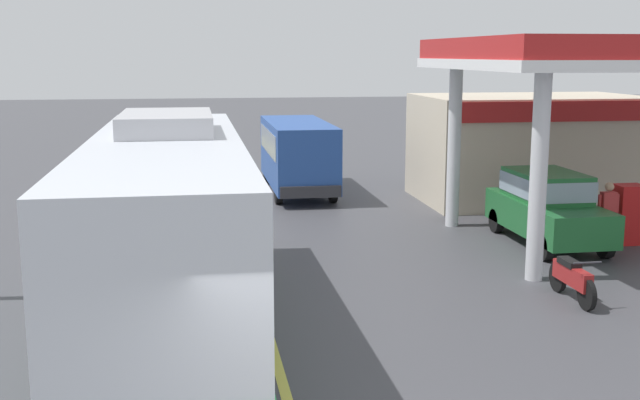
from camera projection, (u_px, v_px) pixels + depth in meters
ground at (230, 195)px, 26.88m from camera, size 120.00×120.00×0.00m
lane_divider_stripe at (238, 226)px, 22.03m from camera, size 0.16×50.00×0.01m
coach_bus_main at (168, 232)px, 13.48m from camera, size 2.60×11.04×3.69m
gas_station_roadside at (557, 125)px, 23.58m from camera, size 9.10×11.95×5.10m
car_at_pump at (547, 204)px, 19.79m from camera, size 1.70×4.20×1.82m
minibus_opposing_lane at (298, 150)px, 27.05m from camera, size 2.04×6.13×2.44m
motorcycle_parked_forecourt at (572, 278)px, 15.29m from camera, size 0.55×1.80×0.92m
pedestrian_near_pump at (608, 212)px, 19.24m from camera, size 0.55×0.22×1.66m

